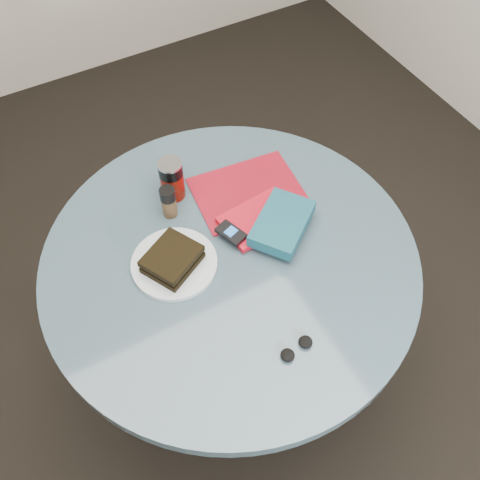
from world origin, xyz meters
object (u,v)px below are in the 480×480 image
novel (282,223)px  headphones (297,348)px  table (231,287)px  pepper_grinder (169,202)px  mp3_player (231,233)px  sandwich (172,259)px  magazine (247,191)px  plate (174,263)px  red_book (259,219)px  soda_can (172,179)px

novel → headphones: bearing=-152.3°
table → pepper_grinder: bearing=110.6°
mp3_player → sandwich: bearing=-177.8°
table → sandwich: (-0.15, 0.04, 0.20)m
magazine → headphones: bearing=-100.3°
headphones → magazine: bearing=73.7°
magazine → novel: 0.18m
pepper_grinder → novel: 0.31m
table → plate: (-0.14, 0.04, 0.17)m
novel → magazine: bearing=56.3°
plate → magazine: (0.29, 0.13, -0.00)m
pepper_grinder → novel: (0.24, -0.21, -0.01)m
table → sandwich: bearing=165.1°
headphones → red_book: bearing=73.0°
table → pepper_grinder: 0.31m
pepper_grinder → red_book: size_ratio=0.50×
headphones → plate: bearing=112.7°
pepper_grinder → headphones: size_ratio=1.06×
table → sandwich: size_ratio=5.86×
pepper_grinder → headphones: (0.09, -0.52, -0.04)m
plate → sandwich: 0.03m
soda_can → magazine: size_ratio=0.42×
red_book → headphones: (-0.11, -0.37, -0.00)m
red_book → novel: (0.04, -0.06, 0.03)m
sandwich → red_book: 0.27m
plate → headphones: (0.15, -0.36, 0.00)m
red_book → soda_can: bearing=122.4°
sandwich → soda_can: 0.25m
soda_can → novel: soda_can is taller
plate → mp3_player: 0.17m
red_book → headphones: size_ratio=2.14×
plate → mp3_player: (0.17, 0.00, 0.02)m
pepper_grinder → mp3_player: bearing=-56.7°
pepper_grinder → magazine: size_ratio=0.33×
sandwich → red_book: sandwich is taller
soda_can → red_book: 0.27m
pepper_grinder → red_book: bearing=-36.1°
pepper_grinder → sandwich: bearing=-112.2°
sandwich → soda_can: soda_can is taller
headphones → mp3_player: bearing=86.8°
red_book → headphones: red_book is taller
pepper_grinder → headphones: bearing=-80.6°
sandwich → mp3_player: sandwich is taller
magazine → novel: bearing=-81.1°
red_book → novel: novel is taller
table → magazine: size_ratio=3.33×
soda_can → novel: (0.20, -0.27, -0.02)m
novel → mp3_player: (-0.13, 0.05, -0.01)m
table → red_book: red_book is taller
plate → pepper_grinder: size_ratio=2.27×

